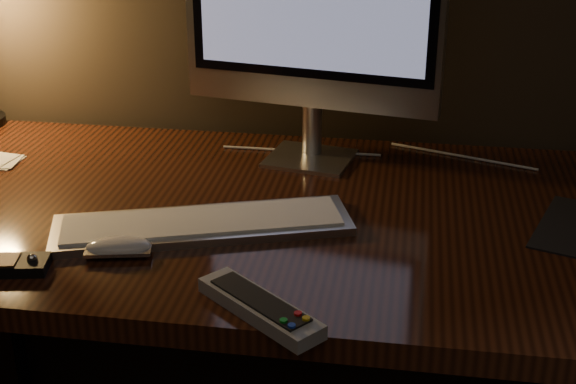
# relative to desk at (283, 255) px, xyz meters

# --- Properties ---
(desk) EXTENTS (1.60, 0.75, 0.75)m
(desk) POSITION_rel_desk_xyz_m (0.00, 0.00, 0.00)
(desk) COLOR #38190C
(desk) RESTS_ON ground
(monitor) EXTENTS (0.50, 0.17, 0.52)m
(monitor) POSITION_rel_desk_xyz_m (0.03, 0.16, 0.44)
(monitor) COLOR silver
(monitor) RESTS_ON desk
(keyboard) EXTENTS (0.50, 0.29, 0.02)m
(keyboard) POSITION_rel_desk_xyz_m (-0.11, -0.17, 0.14)
(keyboard) COLOR silver
(keyboard) RESTS_ON desk
(mouse) EXTENTS (0.11, 0.07, 0.02)m
(mouse) POSITION_rel_desk_xyz_m (-0.21, -0.27, 0.14)
(mouse) COLOR white
(mouse) RESTS_ON desk
(tv_remote) EXTENTS (0.19, 0.17, 0.03)m
(tv_remote) POSITION_rel_desk_xyz_m (0.04, -0.41, 0.14)
(tv_remote) COLOR #989B9E
(tv_remote) RESTS_ON desk
(cable) EXTENTS (0.62, 0.13, 0.01)m
(cable) POSITION_rel_desk_xyz_m (0.17, 0.21, 0.13)
(cable) COLOR white
(cable) RESTS_ON desk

